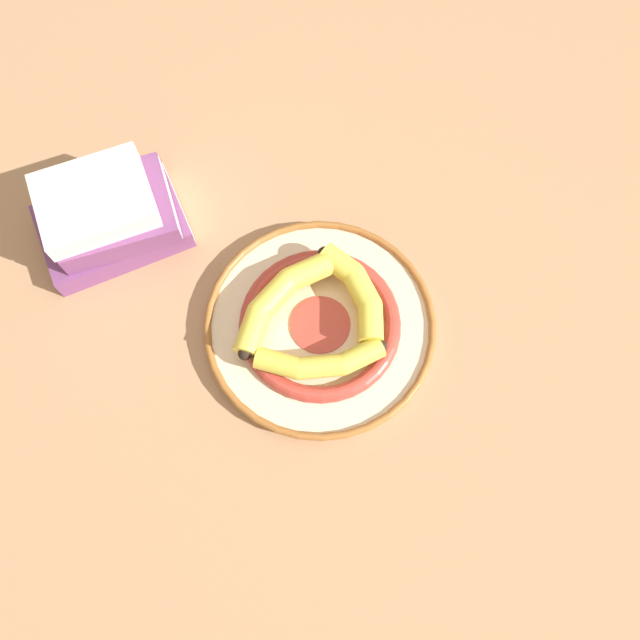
% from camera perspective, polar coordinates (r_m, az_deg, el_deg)
% --- Properties ---
extents(ground_plane, '(2.80, 2.80, 0.00)m').
position_cam_1_polar(ground_plane, '(0.92, 0.39, 0.59)').
color(ground_plane, '#A87A56').
extents(decorative_bowl, '(0.33, 0.33, 0.03)m').
position_cam_1_polar(decorative_bowl, '(0.89, 0.00, -0.48)').
color(decorative_bowl, beige).
rests_on(decorative_bowl, ground_plane).
extents(banana_a, '(0.15, 0.14, 0.03)m').
position_cam_1_polar(banana_a, '(0.84, -0.25, -3.88)').
color(banana_a, gold).
rests_on(banana_a, decorative_bowl).
extents(banana_b, '(0.10, 0.17, 0.04)m').
position_cam_1_polar(banana_b, '(0.88, 3.52, 2.42)').
color(banana_b, yellow).
rests_on(banana_b, decorative_bowl).
extents(banana_c, '(0.21, 0.07, 0.04)m').
position_cam_1_polar(banana_c, '(0.87, -3.63, 2.11)').
color(banana_c, yellow).
rests_on(banana_c, decorative_bowl).
extents(book_stack, '(0.25, 0.22, 0.11)m').
position_cam_1_polar(book_stack, '(0.98, -18.63, 9.04)').
color(book_stack, '#753D70').
rests_on(book_stack, ground_plane).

